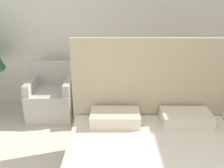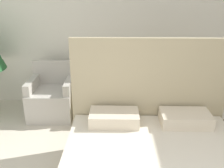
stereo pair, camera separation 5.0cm
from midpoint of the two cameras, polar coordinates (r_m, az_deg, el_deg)
name	(u,v)px [view 2 (the right image)]	position (r m, az deg, el deg)	size (l,w,h in m)	color
wall_back	(122,22)	(4.36, 2.58, 13.90)	(10.00, 0.06, 2.90)	silver
armchair_near_window_left	(52,99)	(4.21, -13.19, -3.41)	(0.71, 0.69, 0.86)	#B7B2A8
armchair_near_window_right	(119,100)	(4.08, 2.03, -3.64)	(0.70, 0.68, 0.86)	#B7B2A8
side_table	(86,104)	(4.12, -5.68, -4.53)	(0.34, 0.34, 0.43)	gold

